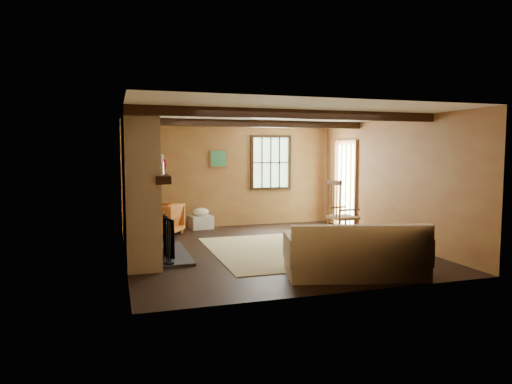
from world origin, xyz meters
name	(u,v)px	position (x,y,z in m)	size (l,w,h in m)	color
ground	(268,249)	(0.00, 0.00, 0.00)	(5.50, 5.50, 0.00)	black
room_envelope	(275,159)	(0.22, 0.26, 1.63)	(5.02, 5.52, 2.44)	olive
fireplace	(141,191)	(-2.23, 0.00, 1.10)	(1.02, 2.30, 2.40)	#AB5F42
rug	(282,250)	(0.20, -0.20, 0.00)	(2.50, 3.00, 0.01)	tan
rocking_chair	(341,215)	(1.61, 0.26, 0.51)	(0.92, 0.54, 1.22)	tan
sofa	(356,257)	(0.58, -2.14, 0.28)	(2.09, 1.31, 0.79)	white
firewood_pile	(145,226)	(-2.02, 2.58, 0.11)	(0.58, 0.11, 0.21)	#503A22
laundry_basket	(201,222)	(-0.77, 2.51, 0.15)	(0.50, 0.38, 0.30)	silver
basket_pillow	(201,212)	(-0.77, 2.51, 0.39)	(0.37, 0.30, 0.18)	white
armchair	(162,219)	(-1.69, 1.98, 0.34)	(0.72, 0.75, 0.68)	#BF6026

